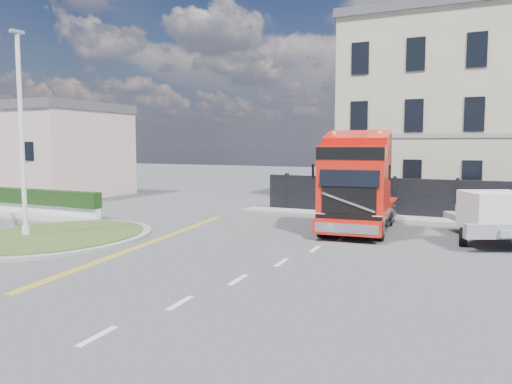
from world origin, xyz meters
The scene contains 12 objects.
ground centered at (0.00, 0.00, 0.00)m, with size 120.00×120.00×0.00m, color #424244.
traffic_island centered at (-7.00, -3.00, 0.08)m, with size 6.80×6.80×0.17m.
hedge_wall centered at (-13.00, 1.50, 0.74)m, with size 8.00×0.55×1.35m.
pavement_side centered at (-13.00, 0.40, 0.05)m, with size 8.50×1.80×0.10m, color gray.
seaside_bldg_pink centered at (-20.00, 9.00, 3.00)m, with size 8.00×8.00×6.00m, color #CCA89F.
seaside_bldg_cream centered at (-28.00, 11.00, 2.50)m, with size 9.00×8.00×5.00m, color silver.
hoarding_fence centered at (6.55, 9.00, 1.00)m, with size 18.80×0.25×2.00m.
georgian_building centered at (6.00, 16.50, 5.77)m, with size 12.30×10.30×12.80m.
pavement_far centered at (6.00, 8.10, 0.06)m, with size 20.00×1.60×0.12m, color gray.
truck centered at (3.42, 3.56, 1.87)m, with size 3.26×7.19×4.18m.
flatbed_pickup centered at (8.67, 3.05, 1.10)m, with size 3.97×5.44×2.05m.
lamppost_island centered at (-8.05, -3.52, 4.21)m, with size 0.25×0.50×8.09m.
Camera 1 is at (8.70, -17.13, 3.75)m, focal length 35.00 mm.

